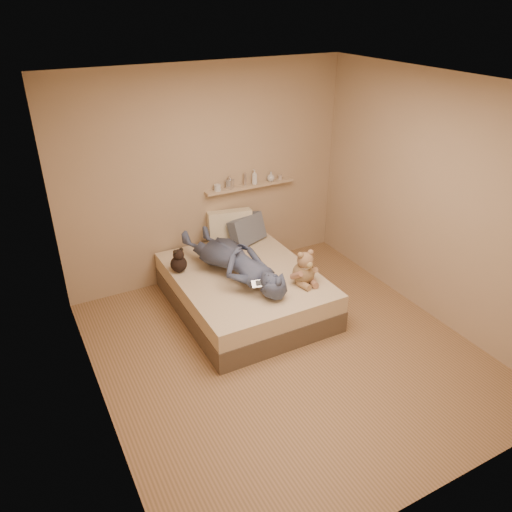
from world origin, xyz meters
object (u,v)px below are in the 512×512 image
pillow_cream (230,226)px  game_console (261,283)px  pillow_grey (247,230)px  person (234,260)px  dark_plush (179,262)px  bed (245,290)px  wall_shelf (250,186)px  teddy_bear (305,270)px

pillow_cream → game_console: bearing=-102.4°
game_console → pillow_grey: size_ratio=0.41×
pillow_cream → person: 0.87m
dark_plush → person: bearing=-34.6°
bed → pillow_cream: 0.96m
dark_plush → wall_shelf: bearing=24.0°
dark_plush → pillow_cream: size_ratio=0.53×
game_console → pillow_cream: 1.39m
person → bed: bearing=154.6°
teddy_bear → pillow_grey: teddy_bear is taller
bed → pillow_grey: bearing=60.4°
dark_plush → wall_shelf: size_ratio=0.24×
game_console → person: size_ratio=0.13×
dark_plush → person: 0.63m
teddy_bear → person: 0.79m
game_console → pillow_cream: size_ratio=0.37×
pillow_cream → pillow_grey: size_ratio=1.10×
bed → pillow_grey: 0.89m
bed → pillow_grey: (0.39, 0.69, 0.40)m
person → wall_shelf: size_ratio=1.31×
dark_plush → pillow_grey: bearing=16.7°
pillow_cream → person: pillow_cream is taller
teddy_bear → wall_shelf: wall_shelf is taller
bed → game_console: (-0.08, -0.53, 0.39)m
bed → teddy_bear: size_ratio=4.76×
game_console → person: person is taller
pillow_cream → dark_plush: bearing=-152.3°
pillow_cream → wall_shelf: size_ratio=0.46×
game_console → wall_shelf: size_ratio=0.17×
dark_plush → teddy_bear: bearing=-38.6°
pillow_cream → wall_shelf: (0.33, 0.08, 0.45)m
pillow_cream → pillow_grey: 0.22m
game_console → pillow_cream: bearing=77.6°
person → wall_shelf: bearing=-138.9°
teddy_bear → bed: bearing=133.5°
pillow_grey → wall_shelf: 0.55m
pillow_grey → wall_shelf: (0.16, 0.22, 0.48)m
pillow_cream → person: bearing=-112.8°
game_console → pillow_grey: (0.47, 1.22, 0.00)m
game_console → dark_plush: size_ratio=0.70×
dark_plush → pillow_grey: size_ratio=0.58×
dark_plush → person: size_ratio=0.18×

